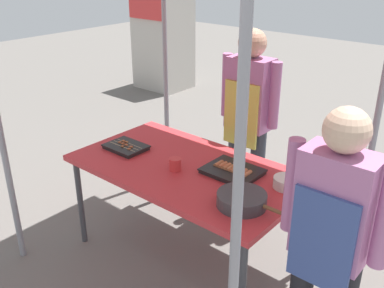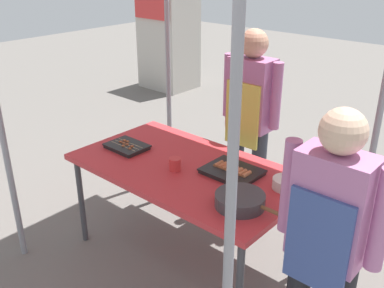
{
  "view_description": "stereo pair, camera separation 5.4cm",
  "coord_description": "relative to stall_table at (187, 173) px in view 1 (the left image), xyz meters",
  "views": [
    {
      "loc": [
        1.76,
        -2.03,
        2.11
      ],
      "look_at": [
        0.0,
        0.05,
        0.9
      ],
      "focal_mm": 41.04,
      "sensor_mm": 36.0,
      "label": 1
    },
    {
      "loc": [
        1.8,
        -1.99,
        2.11
      ],
      "look_at": [
        0.0,
        0.05,
        0.9
      ],
      "focal_mm": 41.04,
      "sensor_mm": 36.0,
      "label": 2
    }
  ],
  "objects": [
    {
      "name": "ground_plane",
      "position": [
        0.0,
        0.0,
        -0.7
      ],
      "size": [
        18.0,
        18.0,
        0.0
      ],
      "primitive_type": "plane",
      "color": "#66605B"
    },
    {
      "name": "stall_table",
      "position": [
        0.0,
        0.0,
        0.0
      ],
      "size": [
        1.6,
        0.9,
        0.75
      ],
      "color": "#C63338",
      "rests_on": "ground"
    },
    {
      "name": "tray_grilled_sausages",
      "position": [
        0.3,
        0.11,
        0.07
      ],
      "size": [
        0.36,
        0.29,
        0.05
      ],
      "color": "black",
      "rests_on": "stall_table"
    },
    {
      "name": "tray_meat_skewers",
      "position": [
        -0.53,
        -0.08,
        0.07
      ],
      "size": [
        0.3,
        0.23,
        0.04
      ],
      "color": "black",
      "rests_on": "stall_table"
    },
    {
      "name": "cooking_wok",
      "position": [
        0.57,
        -0.18,
        0.09
      ],
      "size": [
        0.45,
        0.29,
        0.08
      ],
      "color": "#38383A",
      "rests_on": "stall_table"
    },
    {
      "name": "condiment_bowl",
      "position": [
        0.66,
        0.18,
        0.09
      ],
      "size": [
        0.16,
        0.16,
        0.07
      ],
      "primitive_type": "cylinder",
      "color": "silver",
      "rests_on": "stall_table"
    },
    {
      "name": "drink_cup_near_edge",
      "position": [
        -0.03,
        -0.09,
        0.1
      ],
      "size": [
        0.08,
        0.08,
        0.08
      ],
      "primitive_type": "cylinder",
      "color": "red",
      "rests_on": "stall_table"
    },
    {
      "name": "vendor_woman",
      "position": [
        -0.01,
        0.75,
        0.24
      ],
      "size": [
        0.52,
        0.23,
        1.59
      ],
      "rotation": [
        0.0,
        0.0,
        3.14
      ],
      "color": "#333842",
      "rests_on": "ground"
    },
    {
      "name": "customer_nearby",
      "position": [
        1.15,
        -0.3,
        0.19
      ],
      "size": [
        0.52,
        0.22,
        1.52
      ],
      "color": "black",
      "rests_on": "ground"
    },
    {
      "name": "neighbor_stall_right",
      "position": [
        -3.2,
        3.11,
        0.13
      ],
      "size": [
        0.8,
        0.7,
        1.65
      ],
      "color": "#B7B2A8",
      "rests_on": "ground"
    }
  ]
}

